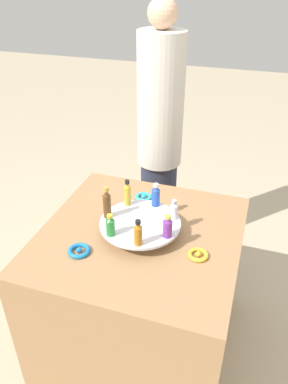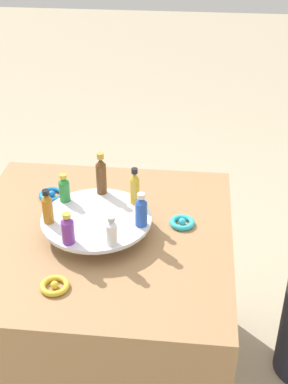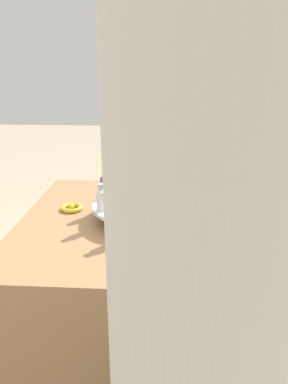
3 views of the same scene
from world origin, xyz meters
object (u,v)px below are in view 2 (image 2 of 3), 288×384
Objects in this scene: display_stand at (97,222)px; bottle_gold at (135,187)px; bottle_purple at (68,229)px; bottle_amber at (47,208)px; bottle_green at (64,189)px; ribbon_bow_gold at (55,286)px; ribbon_bow_blue at (52,195)px; ribbon_bow_teal at (182,222)px; bottle_clear at (112,232)px; bottle_brown at (101,175)px; bottle_blue at (141,211)px.

bottle_gold is (0.10, -0.11, 0.08)m from display_stand.
bottle_gold reaches higher than bottle_purple.
bottle_amber is at bearing 41.51° from bottle_purple.
bottle_amber is at bearing 170.09° from bottle_green.
display_stand is at bearing -14.64° from ribbon_bow_gold.
bottle_green is at bearing -144.46° from ribbon_bow_blue.
ribbon_bow_gold is at bearing 135.36° from ribbon_bow_teal.
bottle_clear is (-0.13, -0.07, 0.06)m from display_stand.
bottle_amber reaches higher than ribbon_bow_teal.
bottle_brown is at bearing -35.63° from bottle_amber.
ribbon_bow_teal is (0.21, -0.33, -0.10)m from bottle_purple.
bottle_blue is 1.22× the size of ribbon_bow_blue.
display_stand is at bearing -125.63° from bottle_green.
bottle_amber is 0.23m from bottle_brown.
bottle_green reaches higher than ribbon_bow_blue.
bottle_amber is 0.23m from bottle_clear.
bottle_green reaches higher than bottle_clear.
bottle_green is (0.09, 0.12, 0.07)m from display_stand.
bottle_green is at bearing 118.66° from bottle_brown.
bottle_amber is 1.16× the size of bottle_green.
bottle_amber is 0.26m from ribbon_bow_gold.
display_stand is 0.28m from ribbon_bow_gold.
bottle_gold is 0.19m from ribbon_bow_teal.
bottle_brown reaches higher than bottle_green.
display_stand is 3.55× the size of bottle_green.
bottle_green is (-0.06, 0.11, -0.02)m from bottle_brown.
bottle_clear is 0.23m from bottle_gold.
ribbon_bow_teal is (0.11, -0.41, -0.10)m from bottle_amber.
bottle_amber is 0.77× the size of bottle_brown.
bottle_brown reaches higher than ribbon_bow_gold.
bottle_gold is 1.29× the size of bottle_green.
ribbon_bow_teal is at bearing -74.64° from display_stand.
ribbon_bow_gold is (-0.14, 0.14, -0.10)m from bottle_clear.
bottle_green is at bearing 15.80° from bottle_purple.
bottle_purple is 0.68× the size of bottle_brown.
ribbon_bow_gold is at bearing 153.80° from bottle_gold.
ribbon_bow_blue is at bearing 13.50° from bottle_amber.
bottle_amber is 1.23× the size of bottle_clear.
bottle_amber reaches higher than bottle_purple.
bottle_amber is 0.13m from bottle_purple.
bottle_gold is 0.23m from bottle_green.
bottle_purple is 0.40m from ribbon_bow_teal.
bottle_purple is at bearing 118.66° from bottle_blue.
ribbon_bow_teal is (-0.01, -0.39, -0.10)m from bottle_green.
display_stand is 2.75× the size of bottle_gold.
bottle_brown is 0.31m from ribbon_bow_teal.
bottle_blue is at bearing -164.20° from bottle_gold.
bottle_clear is 0.30m from ribbon_bow_teal.
bottle_clear is 1.12× the size of ribbon_bow_gold.
bottle_gold reaches higher than bottle_green.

